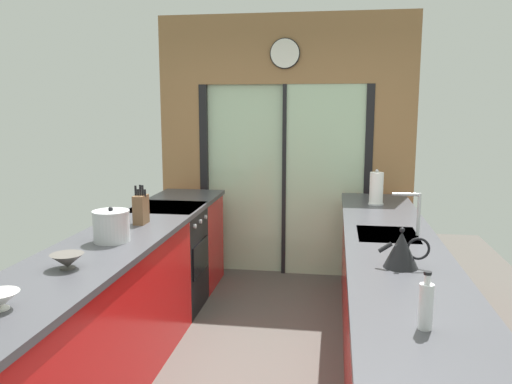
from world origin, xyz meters
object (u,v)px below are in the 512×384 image
Objects in this scene: kettle at (402,250)px; stock_pot at (111,226)px; mixing_bowl_near at (0,300)px; knife_block at (141,209)px; paper_towel_roll at (376,189)px; mixing_bowl_far at (67,261)px; oven_range at (168,258)px; soap_bottle at (426,305)px.

stock_pot is at bearing 171.20° from kettle.
kettle reaches higher than mixing_bowl_near.
stock_pot is 0.86× the size of kettle.
paper_towel_roll is (1.78, 1.03, 0.03)m from knife_block.
knife_block is at bearing 90.00° from mixing_bowl_far.
kettle is at bearing 25.96° from mixing_bowl_near.
knife_block is (-0.00, 1.09, 0.07)m from mixing_bowl_far.
knife_block is 1.06× the size of kettle.
paper_towel_roll is at bearing 11.88° from oven_range.
kettle is at bearing 89.85° from soap_bottle.
paper_towel_roll is at bearing 30.00° from knife_block.
knife_block is 2.38m from soap_bottle.
oven_range is 2.91× the size of paper_towel_roll.
kettle reaches higher than oven_range.
paper_towel_roll is (1.78, 2.69, 0.10)m from mixing_bowl_near.
paper_towel_roll is at bearing 49.91° from mixing_bowl_far.
oven_range is 1.94m from paper_towel_roll.
stock_pot is at bearing -139.04° from paper_towel_roll.
oven_range is 1.81m from mixing_bowl_far.
paper_towel_roll reaches higher than knife_block.
mixing_bowl_near is at bearing -154.04° from kettle.
stock_pot is at bearing -89.09° from oven_range.
soap_bottle reaches higher than kettle.
stock_pot reaches higher than kettle.
oven_range is at bearing 128.80° from soap_bottle.
paper_towel_roll reaches higher than stock_pot.
stock_pot is (0.00, -0.52, -0.01)m from knife_block.
kettle is at bearing -8.80° from stock_pot.
kettle reaches higher than mixing_bowl_far.
paper_towel_roll reaches higher than kettle.
knife_block is at bearing -150.00° from paper_towel_roll.
oven_range is 2.37m from mixing_bowl_near.
oven_range is 0.87m from knife_block.
mixing_bowl_near is 0.92× the size of mixing_bowl_far.
mixing_bowl_far is (0.02, -1.74, 0.51)m from oven_range.
oven_range is at bearing 141.30° from kettle.
stock_pot is at bearing 90.00° from mixing_bowl_near.
stock_pot reaches higher than oven_range.
kettle is (1.78, 0.29, 0.06)m from mixing_bowl_far.
paper_towel_roll is (1.78, 1.55, 0.04)m from stock_pot.
kettle is 0.87× the size of paper_towel_roll.
mixing_bowl_far is 1.81m from kettle.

